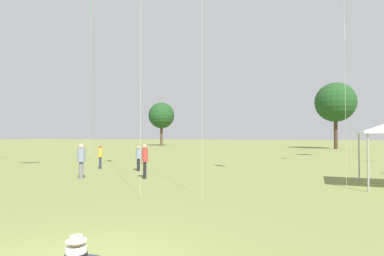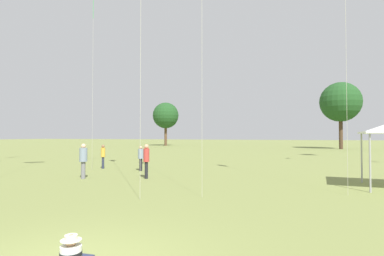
# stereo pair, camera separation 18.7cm
# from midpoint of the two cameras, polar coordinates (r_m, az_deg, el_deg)

# --- Properties ---
(seated_toddler) EXTENTS (0.46, 0.56, 0.55)m
(seated_toddler) POSITION_cam_midpoint_polar(r_m,az_deg,el_deg) (5.75, -20.97, -21.48)
(seated_toddler) COLOR #282D47
(seated_toddler) RESTS_ON ground
(person_standing_0) EXTENTS (0.36, 0.36, 1.75)m
(person_standing_0) POSITION_cam_midpoint_polar(r_m,az_deg,el_deg) (15.48, -8.34, -5.61)
(person_standing_0) COLOR black
(person_standing_0) RESTS_ON ground
(person_standing_1) EXTENTS (0.40, 0.40, 1.55)m
(person_standing_1) POSITION_cam_midpoint_polar(r_m,az_deg,el_deg) (18.88, -9.45, -5.29)
(person_standing_1) COLOR black
(person_standing_1) RESTS_ON ground
(person_standing_2) EXTENTS (0.53, 0.53, 1.78)m
(person_standing_2) POSITION_cam_midpoint_polar(r_m,az_deg,el_deg) (16.19, -19.69, -5.39)
(person_standing_2) COLOR slate
(person_standing_2) RESTS_ON ground
(person_standing_4) EXTENTS (0.34, 0.34, 1.58)m
(person_standing_4) POSITION_cam_midpoint_polar(r_m,az_deg,el_deg) (20.75, -16.34, -4.81)
(person_standing_4) COLOR #282D42
(person_standing_4) RESTS_ON ground
(distant_tree_0) EXTENTS (5.55, 5.55, 9.27)m
(distant_tree_0) POSITION_cam_midpoint_polar(r_m,az_deg,el_deg) (64.52, -4.95, 2.37)
(distant_tree_0) COLOR brown
(distant_tree_0) RESTS_ON ground
(distant_tree_1) EXTENTS (6.40, 6.40, 10.82)m
(distant_tree_1) POSITION_cam_midpoint_polar(r_m,az_deg,el_deg) (54.15, 26.52, 4.43)
(distant_tree_1) COLOR #473323
(distant_tree_1) RESTS_ON ground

